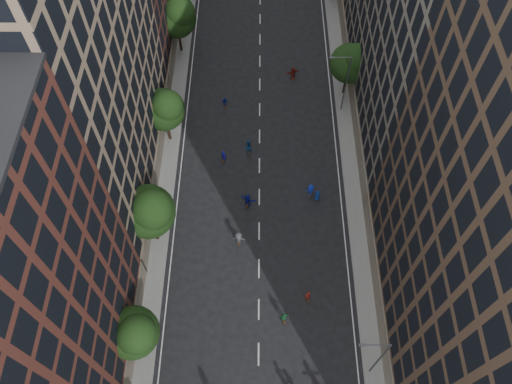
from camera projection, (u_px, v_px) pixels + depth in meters
ground at (260, 139)px, 62.60m from camera, size 240.00×240.00×0.00m
sidewalk_left at (170, 94)px, 66.60m from camera, size 4.00×105.00×0.15m
sidewalk_right at (350, 95)px, 66.50m from camera, size 4.00×105.00×0.15m
bldg_left_b at (53, 66)px, 45.64m from camera, size 14.00×26.00×34.00m
bldg_right_b at (447, 9)px, 50.73m from camera, size 14.00×28.00×33.00m
tree_left_1 at (134, 333)px, 43.97m from camera, size 4.80×4.80×8.21m
tree_left_2 at (149, 211)px, 49.69m from camera, size 5.60×5.60×9.45m
tree_left_3 at (165, 109)px, 57.65m from camera, size 5.00×5.00×8.58m
tree_left_4 at (177, 16)px, 65.97m from camera, size 5.40×5.40×9.08m
tree_right_a at (351, 62)px, 62.00m from camera, size 5.00×5.00×8.39m
streetlamp_near at (378, 357)px, 43.21m from camera, size 2.64×0.22×9.06m
streetlamp_far at (345, 81)px, 60.87m from camera, size 2.64×0.22×9.06m
skater_7 at (308, 296)px, 50.71m from camera, size 0.73×0.61×1.72m
skater_9 at (239, 239)px, 54.06m from camera, size 1.32×0.84×1.94m
skater_10 at (284, 317)px, 49.44m from camera, size 1.17×0.78×1.85m
skater_11 at (248, 200)px, 56.67m from camera, size 1.86×1.24×1.93m
skater_12 at (317, 196)px, 57.18m from camera, size 0.90×0.70×1.62m
skater_13 at (224, 156)px, 60.14m from camera, size 0.74×0.63×1.74m
skater_14 at (248, 147)px, 60.76m from camera, size 1.13×1.01×1.93m
skater_15 at (311, 191)px, 57.44m from camera, size 1.26×0.83×1.83m
skater_16 at (225, 102)px, 64.92m from camera, size 0.94×0.51×1.52m
skater_17 at (293, 73)px, 67.46m from camera, size 1.88×1.17×1.93m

